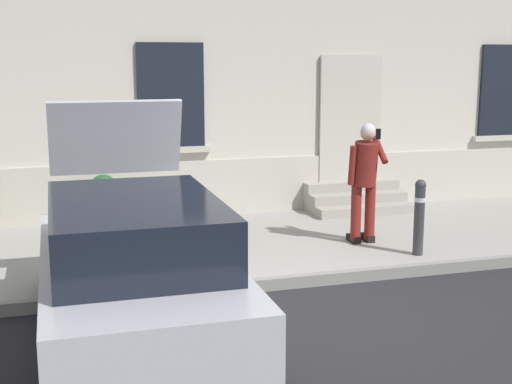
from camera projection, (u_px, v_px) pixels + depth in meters
name	position (u px, v px, depth m)	size (l,w,h in m)	color
ground_plane	(318.00, 314.00, 7.70)	(80.00, 80.00, 0.00)	#232326
sidewalk	(249.00, 244.00, 10.32)	(24.00, 3.60, 0.15)	#99968E
curb_edge	(290.00, 282.00, 8.57)	(24.00, 0.12, 0.15)	gray
building_facade	(209.00, 3.00, 11.97)	(24.00, 1.52, 7.50)	beige
entrance_stoop	(356.00, 200.00, 12.27)	(1.76, 0.96, 0.48)	#9E998E
hatchback_car_silver	(135.00, 267.00, 6.73)	(1.80, 4.07, 2.34)	#B7B7BF
bollard_near_person	(419.00, 215.00, 9.39)	(0.15, 0.15, 1.04)	#333338
person_on_phone	(365.00, 175.00, 9.91)	(0.51, 0.48, 1.75)	maroon
planter_charcoal	(105.00, 200.00, 10.90)	(0.44, 0.44, 0.86)	#2D2D30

